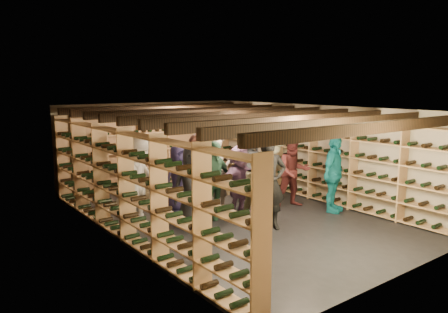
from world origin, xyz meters
TOP-DOWN VIEW (x-y plane):
  - ground at (0.00, 0.00)m, footprint 8.00×8.00m
  - walls at (0.00, 0.00)m, footprint 5.52×8.02m
  - ceiling at (0.00, 0.00)m, footprint 5.50×8.00m
  - ceiling_joists at (0.00, 0.00)m, footprint 5.40×7.12m
  - wine_rack_left at (-2.57, 0.00)m, footprint 0.32×7.50m
  - wine_rack_right at (2.57, 0.00)m, footprint 0.32×7.50m
  - wine_rack_back at (0.00, 3.83)m, footprint 4.70×0.30m
  - crate_stack_left at (-1.37, 2.08)m, footprint 0.57×0.46m
  - crate_stack_right at (-0.20, 1.51)m, footprint 0.58×0.48m
  - crate_loose at (1.16, 1.64)m, footprint 0.58×0.48m
  - person_0 at (-1.17, -0.11)m, footprint 0.95×0.77m
  - person_1 at (-0.01, -1.14)m, footprint 0.82×0.70m
  - person_2 at (0.14, -0.61)m, footprint 0.82×0.69m
  - person_3 at (1.40, 0.24)m, footprint 1.18×0.79m
  - person_4 at (2.00, -1.14)m, footprint 1.12×0.77m
  - person_5 at (-0.25, 1.03)m, footprint 1.74×0.80m
  - person_6 at (-0.80, 1.03)m, footprint 0.81×0.58m
  - person_7 at (-0.09, 0.50)m, footprint 0.74×0.57m
  - person_8 at (1.60, -0.27)m, footprint 1.02×0.92m
  - person_9 at (-2.01, 0.64)m, footprint 1.37×1.03m
  - person_10 at (-0.48, 0.11)m, footprint 1.05×0.56m
  - person_11 at (0.16, 0.01)m, footprint 1.54×0.81m
  - person_12 at (1.03, 0.70)m, footprint 0.98×0.76m

SIDE VIEW (x-z plane):
  - ground at x=0.00m, z-range 0.00..0.00m
  - crate_loose at x=1.16m, z-range 0.00..0.17m
  - crate_stack_right at x=-0.20m, z-range 0.00..0.34m
  - crate_stack_left at x=-1.37m, z-range 0.00..0.68m
  - person_2 at x=0.14m, z-range 0.00..1.48m
  - person_6 at x=-0.80m, z-range 0.00..1.56m
  - person_11 at x=0.16m, z-range 0.00..1.58m
  - person_0 at x=-1.17m, z-range 0.00..1.69m
  - person_3 at x=1.40m, z-range 0.00..1.71m
  - person_10 at x=-0.48m, z-range 0.00..1.71m
  - person_8 at x=1.60m, z-range 0.00..1.72m
  - person_12 at x=1.03m, z-range 0.00..1.76m
  - person_4 at x=2.00m, z-range 0.00..1.77m
  - person_7 at x=-0.09m, z-range 0.00..1.80m
  - person_5 at x=-0.25m, z-range 0.00..1.81m
  - person_9 at x=-2.01m, z-range 0.00..1.89m
  - person_1 at x=-0.01m, z-range 0.00..1.91m
  - wine_rack_back at x=0.00m, z-range 0.00..2.15m
  - wine_rack_left at x=-2.57m, z-range 0.00..2.15m
  - wine_rack_right at x=2.57m, z-range 0.00..2.15m
  - walls at x=0.00m, z-range 0.00..2.40m
  - ceiling_joists at x=0.00m, z-range 2.17..2.35m
  - ceiling at x=0.00m, z-range 2.40..2.40m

